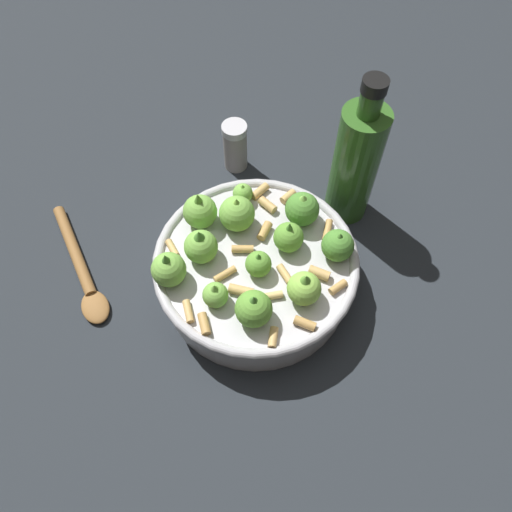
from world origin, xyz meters
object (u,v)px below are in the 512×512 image
pepper_shaker (235,146)px  olive_oil_bottle (356,163)px  wooden_spoon (81,268)px  cooking_pan (255,266)px

pepper_shaker → olive_oil_bottle: bearing=52.3°
pepper_shaker → wooden_spoon: (0.16, -0.25, -0.04)m
cooking_pan → olive_oil_bottle: bearing=123.2°
cooking_pan → olive_oil_bottle: olive_oil_bottle is taller
olive_oil_bottle → pepper_shaker: bearing=-127.7°
wooden_spoon → olive_oil_bottle: bearing=95.9°
pepper_shaker → wooden_spoon: bearing=-57.5°
wooden_spoon → pepper_shaker: bearing=122.5°
pepper_shaker → wooden_spoon: 0.29m
olive_oil_bottle → wooden_spoon: olive_oil_bottle is taller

